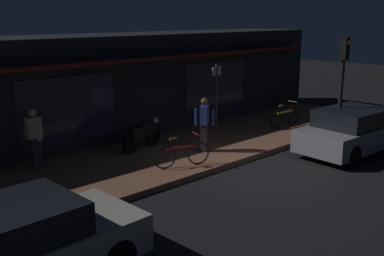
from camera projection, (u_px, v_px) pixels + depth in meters
name	position (u px, v px, depth m)	size (l,w,h in m)	color
ground_plane	(266.00, 173.00, 12.62)	(60.00, 60.00, 0.00)	black
sidewalk_slab	(192.00, 148.00, 14.72)	(18.00, 4.00, 0.15)	brown
storefront_building	(128.00, 84.00, 16.69)	(18.00, 3.30, 3.60)	black
motorcycle	(142.00, 134.00, 14.28)	(1.68, 0.65, 0.97)	black
bicycle_parked	(182.00, 154.00, 12.64)	(1.57, 0.65, 0.91)	black
bicycle_extra	(285.00, 117.00, 17.26)	(1.66, 0.42, 0.91)	black
person_photographer	(35.00, 137.00, 12.39)	(0.40, 0.62, 1.67)	#28232D
person_bystander	(204.00, 123.00, 13.97)	(0.44, 0.56, 1.67)	#28232D
sign_post	(216.00, 93.00, 16.52)	(0.44, 0.09, 2.40)	#47474C
traffic_light_pole	(342.00, 74.00, 14.12)	(0.24, 0.33, 3.60)	black
parked_car_near	(14.00, 249.00, 7.11)	(4.15, 1.89, 1.42)	black
parked_car_far	(353.00, 131.00, 14.40)	(4.19, 1.97, 1.42)	black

